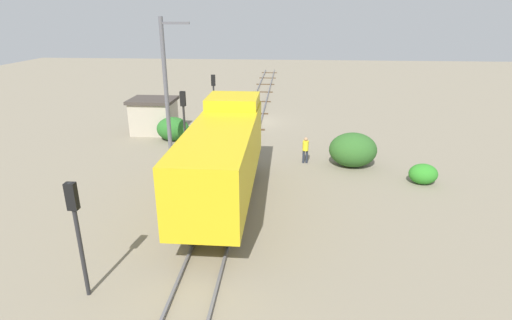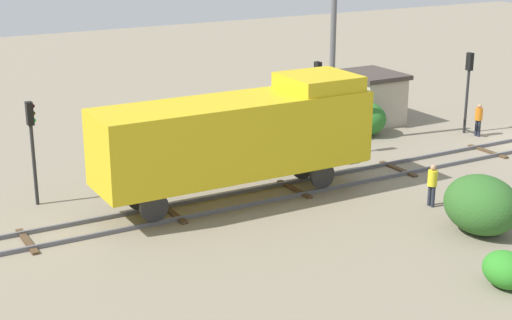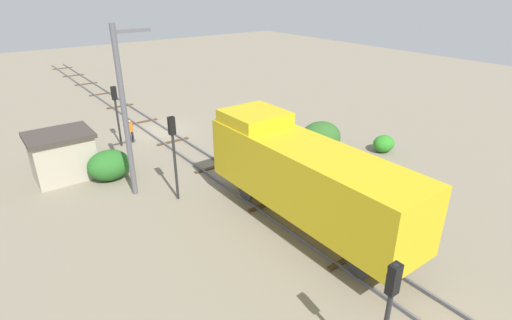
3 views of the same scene
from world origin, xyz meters
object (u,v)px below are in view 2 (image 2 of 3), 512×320
Objects in this scene: traffic_signal_far at (32,134)px; worker_near_track at (479,117)px; traffic_signal_mid at (317,92)px; locomotive at (239,134)px; relay_hut at (371,97)px; catenary_mast at (333,51)px; worker_by_signal at (432,182)px; traffic_signal_near at (469,78)px.

worker_near_track is (-1.20, -22.32, -1.88)m from traffic_signal_far.
worker_near_track is (-1.00, -9.31, -2.14)m from traffic_signal_mid.
locomotive reaches higher than worker_near_track.
relay_hut reaches higher than worker_near_track.
traffic_signal_far is 15.10m from catenary_mast.
worker_by_signal is 0.19× the size of catenary_mast.
worker_by_signal is at bearing 152.95° from relay_hut.
traffic_signal_near reaches higher than worker_near_track.
locomotive reaches higher than traffic_signal_near.
traffic_signal_mid is at bearing 123.11° from relay_hut.
traffic_signal_far is (3.60, 7.09, 0.10)m from locomotive.
catenary_mast is 2.52× the size of relay_hut.
worker_near_track is 5.94m from relay_hut.
catenary_mast is at bearing -51.10° from traffic_signal_mid.
traffic_signal_near is 0.48× the size of catenary_mast.
traffic_signal_mid is (0.20, 9.18, 0.21)m from traffic_signal_near.
worker_near_track is at bearing -108.99° from catenary_mast.
catenary_mast is (1.74, 7.26, 1.73)m from traffic_signal_near.
worker_by_signal is at bearing -52.76° from worker_near_track.
locomotive is 15.52m from worker_near_track.
traffic_signal_far is at bearing 95.14° from catenary_mast.
catenary_mast is at bearing -84.86° from traffic_signal_far.
locomotive is 7.73m from worker_by_signal.
catenary_mast reaches higher than worker_by_signal.
traffic_signal_far is 19.75m from relay_hut.
traffic_signal_far is 22.44m from worker_near_track.
locomotive is 3.31× the size of relay_hut.
catenary_mast is at bearing 76.50° from traffic_signal_near.
locomotive is at bearing -103.28° from worker_by_signal.
traffic_signal_near is at bearing -91.25° from traffic_signal_mid.
traffic_signal_near is at bearing -169.90° from worker_near_track.
catenary_mast is (1.34, -14.93, 1.78)m from traffic_signal_far.
worker_near_track is 1.00× the size of worker_by_signal.
locomotive is at bearing -80.09° from worker_near_track.
locomotive reaches higher than worker_by_signal.
catenary_mast is at bearing -57.76° from locomotive.
traffic_signal_far is 2.43× the size of worker_by_signal.
worker_by_signal is at bearing 129.86° from traffic_signal_near.
locomotive is at bearing -116.91° from traffic_signal_far.
traffic_signal_mid is 1.10× the size of traffic_signal_far.
worker_by_signal is 9.98m from catenary_mast.
traffic_signal_far reaches higher than worker_near_track.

